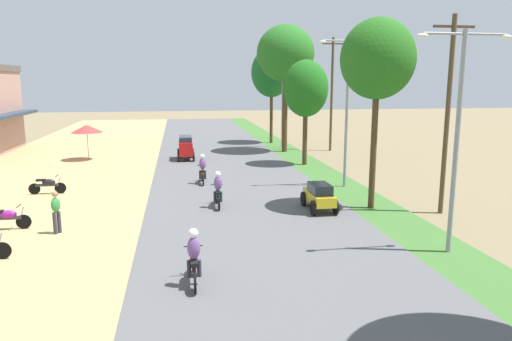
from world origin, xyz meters
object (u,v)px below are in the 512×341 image
object	(u,v)px
vendor_umbrella	(87,129)
utility_pole_near	(448,113)
median_tree_third	(306,89)
median_tree_fourth	(286,54)
parked_motorbike_sixth	(48,184)
streetlamp_near	(458,127)
streetlamp_far	(283,92)
motorbike_ahead_second	(218,190)
car_sedan_yellow	(319,195)
median_tree_second	(378,60)
utility_pole_far	(332,93)
motorbike_foreground_rider	(194,258)
car_van_red	(186,146)
parked_motorbike_fifth	(7,217)
motorbike_ahead_third	(202,170)
median_tree_fifth	(272,73)
streetlamp_mid	(347,103)
pedestrian_on_shoulder	(56,210)

from	to	relation	value
vendor_umbrella	utility_pole_near	size ratio (longest dim) A/B	0.30
vendor_umbrella	median_tree_third	world-z (taller)	median_tree_third
vendor_umbrella	median_tree_fourth	world-z (taller)	median_tree_fourth
parked_motorbike_sixth	streetlamp_near	distance (m)	19.12
vendor_umbrella	streetlamp_far	world-z (taller)	streetlamp_far
vendor_umbrella	motorbike_ahead_second	distance (m)	16.71
utility_pole_near	car_sedan_yellow	bearing A→B (deg)	168.41
median_tree_second	median_tree_fourth	bearing A→B (deg)	90.09
median_tree_second	utility_pole_far	xyz separation A→B (m)	(3.89, 17.71, -1.83)
streetlamp_far	motorbike_foreground_rider	xyz separation A→B (m)	(-8.45, -26.90, -3.85)
utility_pole_far	car_van_red	xyz separation A→B (m)	(-11.83, -3.05, -3.69)
median_tree_second	median_tree_fourth	size ratio (longest dim) A/B	0.83
utility_pole_near	utility_pole_far	bearing A→B (deg)	86.49
parked_motorbike_fifth	vendor_umbrella	size ratio (longest dim) A/B	0.71
car_sedan_yellow	motorbike_ahead_second	distance (m)	4.51
parked_motorbike_sixth	motorbike_ahead_third	xyz separation A→B (m)	(7.81, 1.15, 0.30)
parked_motorbike_fifth	median_tree_fifth	size ratio (longest dim) A/B	0.21
median_tree_fourth	motorbike_ahead_third	xyz separation A→B (m)	(-7.14, -11.10, -6.84)
median_tree_second	car_sedan_yellow	bearing A→B (deg)	-179.27
median_tree_fourth	motorbike_ahead_second	xyz separation A→B (m)	(-6.73, -16.22, -6.84)
parked_motorbike_sixth	median_tree_fifth	world-z (taller)	median_tree_fifth
median_tree_third	median_tree_fifth	bearing A→B (deg)	90.12
vendor_umbrella	car_sedan_yellow	xyz separation A→B (m)	(12.43, -15.78, -1.57)
parked_motorbike_sixth	streetlamp_mid	size ratio (longest dim) A/B	0.23
median_tree_fourth	car_sedan_yellow	world-z (taller)	median_tree_fourth
parked_motorbike_fifth	median_tree_third	xyz separation A→B (m)	(14.97, 12.05, 4.58)
parked_motorbike_fifth	streetlamp_mid	bearing A→B (deg)	18.54
motorbike_ahead_third	median_tree_second	bearing A→B (deg)	-41.39
median_tree_second	utility_pole_far	distance (m)	18.23
car_sedan_yellow	median_tree_second	bearing A→B (deg)	0.73
motorbike_foreground_rider	parked_motorbike_fifth	bearing A→B (deg)	137.92
median_tree_fourth	median_tree_third	bearing A→B (deg)	-89.87
median_tree_fourth	car_van_red	bearing A→B (deg)	-160.77
parked_motorbike_fifth	parked_motorbike_sixth	distance (m)	5.89
vendor_umbrella	streetlamp_near	world-z (taller)	streetlamp_near
median_tree_third	utility_pole_far	world-z (taller)	utility_pole_far
car_sedan_yellow	car_van_red	xyz separation A→B (m)	(-5.52, 14.69, 0.28)
car_sedan_yellow	median_tree_fifth	bearing A→B (deg)	84.07
motorbike_ahead_second	motorbike_foreground_rider	bearing A→B (deg)	-99.41
median_tree_third	motorbike_ahead_third	distance (m)	9.73
streetlamp_near	streetlamp_mid	bearing A→B (deg)	90.00
vendor_umbrella	median_tree_fifth	size ratio (longest dim) A/B	0.30
parked_motorbike_fifth	median_tree_fourth	xyz separation A→B (m)	(14.96, 18.14, 7.15)
pedestrian_on_shoulder	median_tree_second	size ratio (longest dim) A/B	0.20
median_tree_second	car_sedan_yellow	distance (m)	6.28
parked_motorbike_fifth	streetlamp_far	bearing A→B (deg)	53.46
median_tree_second	utility_pole_far	world-z (taller)	utility_pole_far
utility_pole_near	vendor_umbrella	bearing A→B (deg)	136.25
pedestrian_on_shoulder	car_van_red	size ratio (longest dim) A/B	0.67
median_tree_fifth	utility_pole_near	size ratio (longest dim) A/B	1.03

